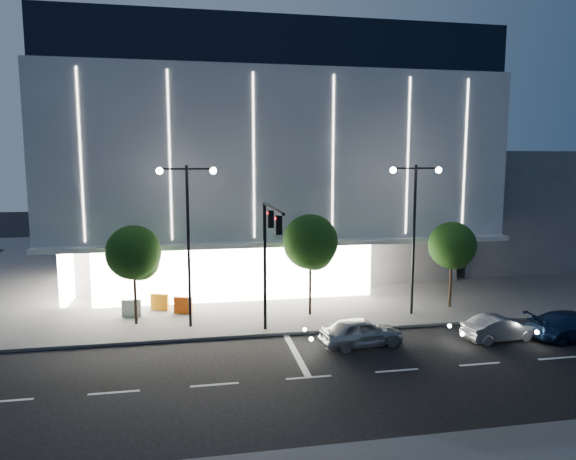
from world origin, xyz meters
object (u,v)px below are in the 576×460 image
at_px(barrier_b, 132,308).
at_px(traffic_mast, 269,245).
at_px(car_third, 575,326).
at_px(barrier_c, 160,302).
at_px(tree_mid, 311,245).
at_px(car_lead, 361,332).
at_px(street_lamp_west, 188,222).
at_px(street_lamp_east, 414,217).
at_px(tree_left, 134,256).
at_px(barrier_a, 183,305).
at_px(car_second, 500,328).
at_px(tree_right, 452,248).

bearing_deg(barrier_b, traffic_mast, -28.72).
bearing_deg(car_third, barrier_c, 69.76).
xyz_separation_m(tree_mid, car_lead, (1.41, -5.25, -3.62)).
xyz_separation_m(street_lamp_west, barrier_c, (-1.87, 3.55, -5.31)).
bearing_deg(street_lamp_east, tree_left, 176.35).
height_order(street_lamp_west, barrier_a, street_lamp_west).
xyz_separation_m(traffic_mast, tree_left, (-6.97, 3.68, -0.99)).
bearing_deg(tree_mid, car_second, -33.57).
height_order(tree_mid, car_second, tree_mid).
relative_size(street_lamp_east, tree_mid, 1.46).
relative_size(tree_left, barrier_c, 5.20).
bearing_deg(tree_left, car_second, -17.18).
height_order(tree_mid, barrier_b, tree_mid).
distance_m(traffic_mast, car_lead, 6.38).
bearing_deg(tree_right, barrier_c, 171.94).
bearing_deg(tree_left, barrier_b, 106.58).
distance_m(car_second, barrier_a, 17.77).
bearing_deg(barrier_b, barrier_c, 40.75).
height_order(car_second, barrier_c, car_second).
bearing_deg(street_lamp_west, tree_mid, 8.26).
bearing_deg(barrier_c, car_lead, -16.07).
bearing_deg(car_second, barrier_a, 59.89).
xyz_separation_m(tree_mid, barrier_c, (-8.89, 2.53, -3.68)).
relative_size(street_lamp_east, car_second, 2.29).
bearing_deg(car_second, tree_mid, 50.62).
bearing_deg(tree_left, traffic_mast, -27.84).
xyz_separation_m(traffic_mast, tree_mid, (3.03, 3.68, -0.69)).
distance_m(street_lamp_west, barrier_b, 6.78).
bearing_deg(traffic_mast, tree_left, 152.16).
bearing_deg(traffic_mast, barrier_c, 133.34).
distance_m(tree_mid, car_second, 11.10).
distance_m(traffic_mast, tree_left, 7.95).
bearing_deg(barrier_c, tree_mid, 5.11).
relative_size(traffic_mast, car_lead, 1.68).
distance_m(barrier_a, barrier_c, 1.75).
bearing_deg(barrier_b, tree_right, 1.76).
distance_m(traffic_mast, car_third, 16.49).
relative_size(barrier_a, barrier_c, 1.00).
xyz_separation_m(street_lamp_east, tree_left, (-15.97, 1.02, -1.92)).
relative_size(traffic_mast, car_second, 1.80).
bearing_deg(traffic_mast, street_lamp_west, 146.35).
bearing_deg(tree_right, car_third, -59.92).
height_order(tree_left, car_second, tree_left).
bearing_deg(car_third, barrier_b, 73.46).
bearing_deg(car_lead, car_third, -102.21).
distance_m(tree_left, barrier_a, 4.49).
height_order(tree_left, car_third, tree_left).
bearing_deg(car_third, tree_left, 76.51).
distance_m(street_lamp_west, tree_right, 16.19).
bearing_deg(car_third, street_lamp_east, 53.68).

